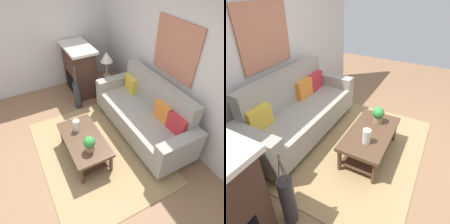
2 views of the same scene
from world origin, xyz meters
TOP-DOWN VIEW (x-y plane):
  - ground_plane at (0.00, 0.00)m, footprint 9.07×9.07m
  - wall_back at (0.00, 2.05)m, footprint 5.07×0.10m
  - area_rug at (0.00, 0.50)m, footprint 2.54×1.95m
  - couch at (-0.06, 1.51)m, footprint 2.21×0.84m
  - throw_pillow_mustard at (-0.75, 1.64)m, footprint 0.37×0.16m
  - throw_pillow_orange at (0.28, 1.64)m, footprint 0.36×0.13m
  - throw_pillow_crimson at (0.62, 1.64)m, footprint 0.37×0.14m
  - coffee_table at (-0.02, 0.27)m, footprint 1.10×0.60m
  - tabletop_vase at (-0.26, 0.25)m, footprint 0.11×0.11m
  - potted_plant_tabletop at (0.26, 0.27)m, footprint 0.18×0.18m
  - side_table at (-1.47, 1.44)m, footprint 0.44×0.44m
  - floor_vase at (-1.39, 0.67)m, footprint 0.16×0.16m
  - floor_vase_branch_a at (-1.37, 0.67)m, footprint 0.05×0.05m
  - floor_vase_branch_b at (-1.40, 0.69)m, footprint 0.05×0.05m
  - floor_vase_branch_c at (-1.40, 0.65)m, footprint 0.01×0.05m
  - framed_painting at (-0.06, 1.98)m, footprint 0.96×0.03m

SIDE VIEW (x-z plane):
  - ground_plane at x=0.00m, z-range 0.00..0.00m
  - area_rug at x=0.00m, z-range 0.00..0.01m
  - side_table at x=-1.47m, z-range 0.00..0.56m
  - coffee_table at x=-0.02m, z-range 0.10..0.53m
  - floor_vase at x=-1.39m, z-range 0.00..0.63m
  - couch at x=-0.06m, z-range -0.11..0.97m
  - tabletop_vase at x=-0.26m, z-range 0.43..0.63m
  - potted_plant_tabletop at x=0.26m, z-range 0.44..0.70m
  - throw_pillow_mustard at x=-0.75m, z-range 0.52..0.84m
  - throw_pillow_orange at x=0.28m, z-range 0.52..0.84m
  - throw_pillow_crimson at x=0.62m, z-range 0.52..0.84m
  - floor_vase_branch_a at x=-1.37m, z-range 0.64..0.99m
  - floor_vase_branch_b at x=-1.40m, z-range 0.64..0.99m
  - floor_vase_branch_c at x=-1.40m, z-range 0.63..0.99m
  - wall_back at x=0.00m, z-range 0.00..2.70m
  - framed_painting at x=-0.06m, z-range 1.13..2.05m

